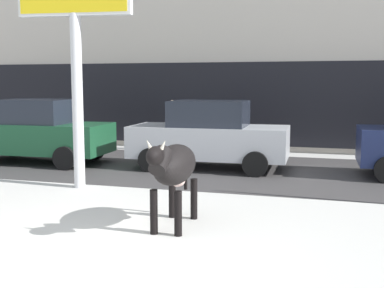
# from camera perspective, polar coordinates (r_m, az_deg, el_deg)

# --- Properties ---
(ground_plane) EXTENTS (120.00, 120.00, 0.00)m
(ground_plane) POSITION_cam_1_polar(r_m,az_deg,el_deg) (6.95, -11.42, -12.68)
(ground_plane) COLOR silver
(road_strip) EXTENTS (60.00, 5.60, 0.01)m
(road_strip) POSITION_cam_1_polar(r_m,az_deg,el_deg) (13.38, 2.82, -2.90)
(road_strip) COLOR #423F3F
(road_strip) RESTS_ON ground
(cow_black) EXTENTS (0.65, 1.90, 1.54)m
(cow_black) POSITION_cam_1_polar(r_m,az_deg,el_deg) (7.92, -2.14, -2.65)
(cow_black) COLOR black
(cow_black) RESTS_ON ground
(car_darkgreen_sedan) EXTENTS (4.26, 2.11, 1.84)m
(car_darkgreen_sedan) POSITION_cam_1_polar(r_m,az_deg,el_deg) (14.99, -17.44, 1.35)
(car_darkgreen_sedan) COLOR #194C2D
(car_darkgreen_sedan) RESTS_ON ground
(car_silver_sedan) EXTENTS (4.26, 2.11, 1.84)m
(car_silver_sedan) POSITION_cam_1_polar(r_m,az_deg,el_deg) (13.36, 1.98, 1.00)
(car_silver_sedan) COLOR #B7BABF
(car_silver_sedan) RESTS_ON ground
(pedestrian_near_billboard) EXTENTS (0.36, 0.24, 1.73)m
(pedestrian_near_billboard) POSITION_cam_1_polar(r_m,az_deg,el_deg) (16.76, -2.27, 2.17)
(pedestrian_near_billboard) COLOR #282833
(pedestrian_near_billboard) RESTS_ON ground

